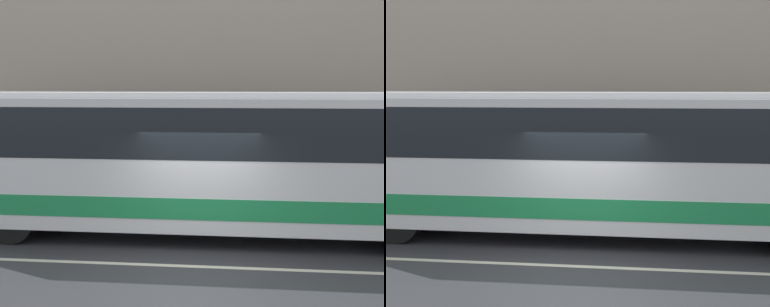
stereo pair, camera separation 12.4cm
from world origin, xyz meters
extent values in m
plane|color=#333338|center=(0.00, 0.00, 0.00)|extent=(60.00, 60.00, 0.00)
cube|color=gray|center=(0.00, 5.24, 0.08)|extent=(60.00, 2.47, 0.16)
cube|color=#B7A899|center=(0.00, 6.62, 5.46)|extent=(60.00, 0.30, 10.91)
cube|color=#2D2B28|center=(0.00, 6.46, 1.36)|extent=(60.00, 0.06, 2.73)
cube|color=beige|center=(0.00, 0.00, 0.00)|extent=(54.00, 0.14, 0.01)
cube|color=white|center=(-0.35, 2.16, 1.76)|extent=(12.43, 2.48, 2.83)
cube|color=#1E8C4C|center=(-0.35, 2.16, 0.90)|extent=(12.37, 2.50, 0.45)
cube|color=black|center=(-0.35, 2.16, 2.46)|extent=(12.06, 2.50, 1.07)
cube|color=white|center=(-0.35, 2.16, 3.24)|extent=(10.57, 2.11, 0.12)
cylinder|color=black|center=(-4.17, 1.08, 0.55)|extent=(1.09, 0.28, 1.09)
cylinder|color=black|center=(-4.17, 3.24, 0.55)|extent=(1.09, 0.28, 1.09)
camera|label=1|loc=(1.04, -9.82, 3.48)|focal=50.00mm
camera|label=2|loc=(1.16, -9.80, 3.48)|focal=50.00mm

